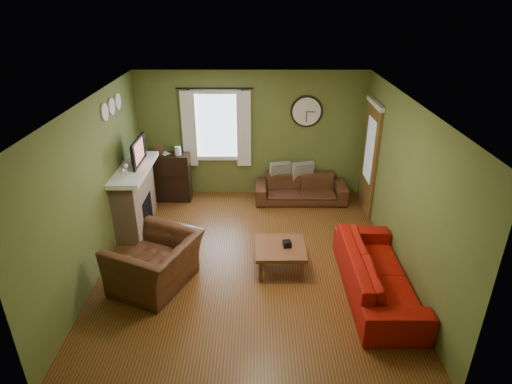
{
  "coord_description": "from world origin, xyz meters",
  "views": [
    {
      "loc": [
        0.11,
        -5.79,
        3.99
      ],
      "look_at": [
        0.1,
        0.4,
        1.05
      ],
      "focal_mm": 30.0,
      "sensor_mm": 36.0,
      "label": 1
    }
  ],
  "objects_px": {
    "bookshelf": "(170,177)",
    "sofa_red": "(378,273)",
    "sofa_brown": "(301,188)",
    "coffee_table": "(280,257)",
    "armchair": "(156,263)"
  },
  "relations": [
    {
      "from": "bookshelf",
      "to": "armchair",
      "type": "distance_m",
      "value": 2.9
    },
    {
      "from": "bookshelf",
      "to": "armchair",
      "type": "bearing_deg",
      "value": -83.73
    },
    {
      "from": "sofa_red",
      "to": "armchair",
      "type": "relative_size",
      "value": 1.88
    },
    {
      "from": "armchair",
      "to": "sofa_brown",
      "type": "bearing_deg",
      "value": 163.43
    },
    {
      "from": "sofa_brown",
      "to": "sofa_red",
      "type": "xyz_separation_m",
      "value": [
        0.82,
        -2.98,
        0.06
      ]
    },
    {
      "from": "sofa_brown",
      "to": "sofa_red",
      "type": "height_order",
      "value": "sofa_red"
    },
    {
      "from": "sofa_brown",
      "to": "sofa_red",
      "type": "distance_m",
      "value": 3.1
    },
    {
      "from": "bookshelf",
      "to": "coffee_table",
      "type": "height_order",
      "value": "bookshelf"
    },
    {
      "from": "bookshelf",
      "to": "sofa_red",
      "type": "height_order",
      "value": "bookshelf"
    },
    {
      "from": "bookshelf",
      "to": "sofa_red",
      "type": "xyz_separation_m",
      "value": [
        3.52,
        -3.04,
        -0.17
      ]
    },
    {
      "from": "bookshelf",
      "to": "sofa_brown",
      "type": "xyz_separation_m",
      "value": [
        2.69,
        -0.05,
        -0.22
      ]
    },
    {
      "from": "sofa_red",
      "to": "coffee_table",
      "type": "bearing_deg",
      "value": 67.47
    },
    {
      "from": "bookshelf",
      "to": "sofa_brown",
      "type": "height_order",
      "value": "bookshelf"
    },
    {
      "from": "bookshelf",
      "to": "sofa_red",
      "type": "relative_size",
      "value": 0.44
    },
    {
      "from": "sofa_brown",
      "to": "armchair",
      "type": "height_order",
      "value": "armchair"
    }
  ]
}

